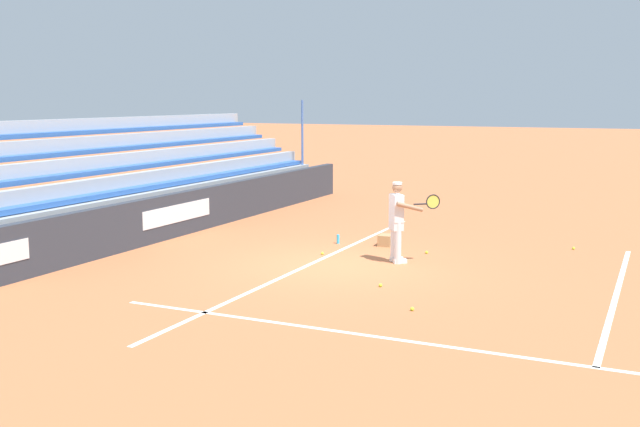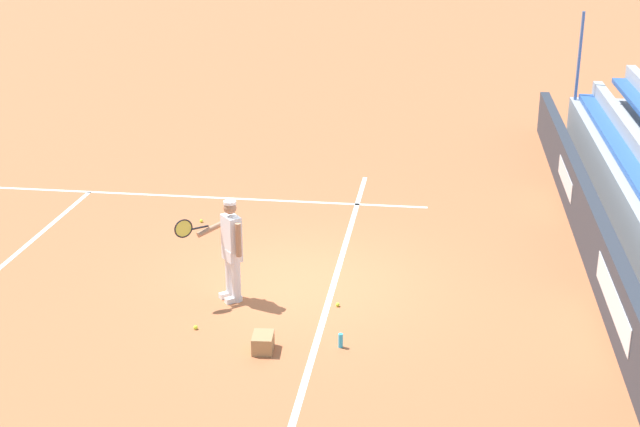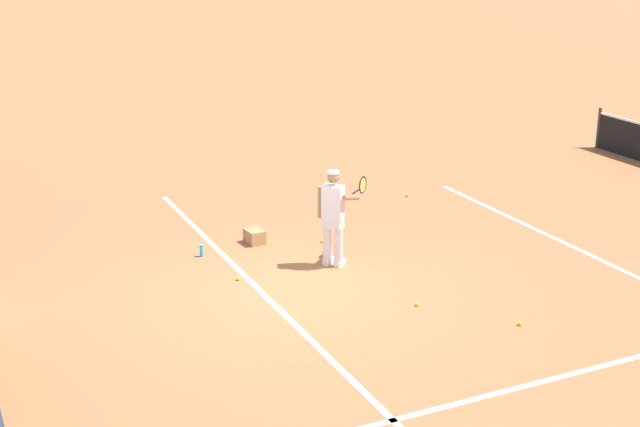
# 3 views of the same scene
# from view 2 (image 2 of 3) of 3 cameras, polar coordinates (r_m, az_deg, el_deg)

# --- Properties ---
(ground_plane) EXTENTS (160.00, 160.00, 0.00)m
(ground_plane) POSITION_cam_2_polar(r_m,az_deg,el_deg) (15.37, -0.98, -4.45)
(ground_plane) COLOR #B7663D
(court_baseline_white) EXTENTS (12.00, 0.10, 0.01)m
(court_baseline_white) POSITION_cam_2_polar(r_m,az_deg,el_deg) (15.30, 0.88, -4.54)
(court_baseline_white) COLOR white
(court_baseline_white) RESTS_ON ground
(court_sideline_white) EXTENTS (0.10, 12.00, 0.01)m
(court_sideline_white) POSITION_cam_2_polar(r_m,az_deg,el_deg) (19.99, -10.55, 1.18)
(court_sideline_white) COLOR white
(court_sideline_white) RESTS_ON ground
(court_service_line_white) EXTENTS (8.22, 0.10, 0.01)m
(court_service_line_white) POSITION_cam_2_polar(r_m,az_deg,el_deg) (17.04, -19.61, -3.12)
(court_service_line_white) COLOR white
(court_service_line_white) RESTS_ON ground
(back_wall_sponsor_board) EXTENTS (21.75, 0.25, 1.10)m
(back_wall_sponsor_board) POSITION_cam_2_polar(r_m,az_deg,el_deg) (15.25, 17.89, -3.42)
(back_wall_sponsor_board) COLOR #2D333D
(back_wall_sponsor_board) RESTS_ON ground
(tennis_player) EXTENTS (0.66, 1.04, 1.71)m
(tennis_player) POSITION_cam_2_polar(r_m,az_deg,el_deg) (14.49, -5.76, -2.27)
(tennis_player) COLOR silver
(tennis_player) RESTS_ON ground
(ball_box_cardboard) EXTENTS (0.42, 0.33, 0.26)m
(ball_box_cardboard) POSITION_cam_2_polar(r_m,az_deg,el_deg) (13.20, -3.67, -8.25)
(ball_box_cardboard) COLOR #A87F51
(ball_box_cardboard) RESTS_ON ground
(tennis_ball_on_baseline) EXTENTS (0.07, 0.07, 0.07)m
(tennis_ball_on_baseline) POSITION_cam_2_polar(r_m,az_deg,el_deg) (14.52, 1.14, -5.85)
(tennis_ball_on_baseline) COLOR #CCE533
(tennis_ball_on_baseline) RESTS_ON ground
(tennis_ball_far_right) EXTENTS (0.07, 0.07, 0.07)m
(tennis_ball_far_right) POSITION_cam_2_polar(r_m,az_deg,el_deg) (13.94, -7.96, -7.23)
(tennis_ball_far_right) COLOR #CCE533
(tennis_ball_far_right) RESTS_ON ground
(tennis_ball_stray_back) EXTENTS (0.07, 0.07, 0.07)m
(tennis_ball_stray_back) POSITION_cam_2_polar(r_m,az_deg,el_deg) (16.82, -5.37, -2.15)
(tennis_ball_stray_back) COLOR #CCE533
(tennis_ball_stray_back) RESTS_ON ground
(tennis_ball_midcourt) EXTENTS (0.07, 0.07, 0.07)m
(tennis_ball_midcourt) POSITION_cam_2_polar(r_m,az_deg,el_deg) (18.20, -7.61, -0.47)
(tennis_ball_midcourt) COLOR #CCE533
(tennis_ball_midcourt) RESTS_ON ground
(water_bottle) EXTENTS (0.07, 0.07, 0.22)m
(water_bottle) POSITION_cam_2_polar(r_m,az_deg,el_deg) (13.28, 1.33, -8.13)
(water_bottle) COLOR #33B2E5
(water_bottle) RESTS_ON ground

